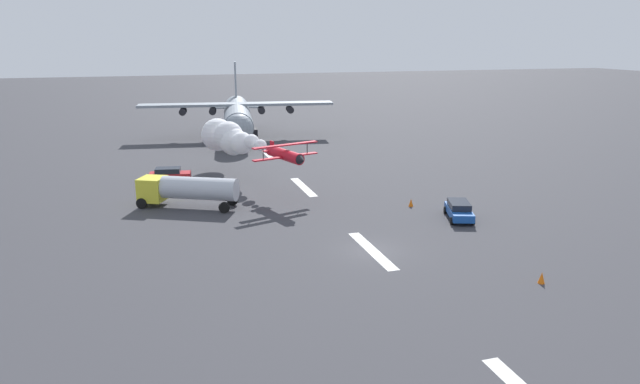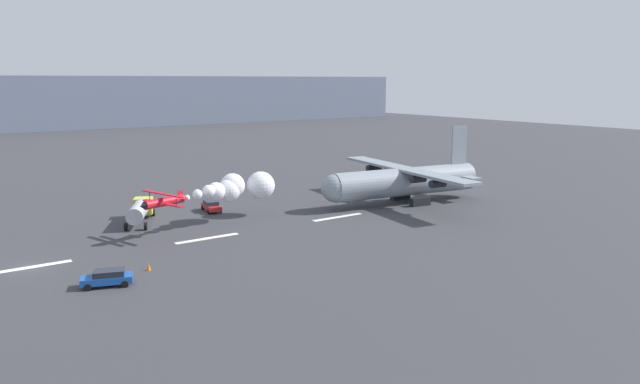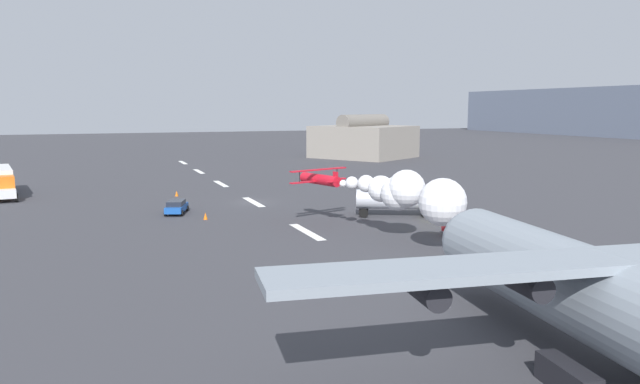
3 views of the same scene
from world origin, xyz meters
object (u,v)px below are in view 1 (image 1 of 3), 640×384
at_px(cargo_transport_plane, 237,116).
at_px(fuel_tanker_truck, 187,189).
at_px(stunt_biplane_red, 230,138).
at_px(traffic_cone_near, 542,278).
at_px(followme_car_yellow, 459,210).
at_px(traffic_cone_far, 411,203).
at_px(airport_staff_sedan, 169,174).

height_order(cargo_transport_plane, fuel_tanker_truck, cargo_transport_plane).
xyz_separation_m(stunt_biplane_red, fuel_tanker_truck, (-11.42, 5.71, -2.59)).
xyz_separation_m(fuel_tanker_truck, traffic_cone_near, (-23.98, -20.52, -1.37)).
bearing_deg(followme_car_yellow, traffic_cone_far, 27.00).
relative_size(cargo_transport_plane, fuel_tanker_truck, 3.26).
distance_m(cargo_transport_plane, traffic_cone_near, 61.04).
height_order(airport_staff_sedan, traffic_cone_far, airport_staff_sedan).
bearing_deg(fuel_tanker_truck, cargo_transport_plane, -16.04).
bearing_deg(stunt_biplane_red, traffic_cone_far, -140.35).
relative_size(cargo_transport_plane, followme_car_yellow, 6.31).
xyz_separation_m(stunt_biplane_red, followme_car_yellow, (-21.92, -16.70, -3.53)).
height_order(cargo_transport_plane, followme_car_yellow, cargo_transport_plane).
bearing_deg(cargo_transport_plane, fuel_tanker_truck, 163.96).
bearing_deg(airport_staff_sedan, cargo_transport_plane, -24.44).
bearing_deg(airport_staff_sedan, stunt_biplane_red, -83.96).
xyz_separation_m(followme_car_yellow, traffic_cone_near, (-13.47, 1.89, -0.44)).
bearing_deg(traffic_cone_near, traffic_cone_far, 1.47).
bearing_deg(traffic_cone_near, cargo_transport_plane, 9.57).
distance_m(stunt_biplane_red, fuel_tanker_truck, 13.03).
bearing_deg(traffic_cone_near, fuel_tanker_truck, 40.56).
bearing_deg(followme_car_yellow, fuel_tanker_truck, 64.89).
relative_size(cargo_transport_plane, traffic_cone_far, 40.69).
bearing_deg(traffic_cone_far, airport_staff_sedan, 52.02).
distance_m(stunt_biplane_red, traffic_cone_far, 22.83).
height_order(stunt_biplane_red, fuel_tanker_truck, stunt_biplane_red).
bearing_deg(traffic_cone_far, cargo_transport_plane, 12.96).
bearing_deg(fuel_tanker_truck, followme_car_yellow, -115.11).
relative_size(followme_car_yellow, airport_staff_sedan, 1.04).
xyz_separation_m(fuel_tanker_truck, followme_car_yellow, (-10.50, -22.41, -0.93)).
xyz_separation_m(cargo_transport_plane, traffic_cone_near, (-60.11, -10.14, -3.11)).
height_order(stunt_biplane_red, airport_staff_sedan, stunt_biplane_red).
bearing_deg(stunt_biplane_red, traffic_cone_near, -157.29).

